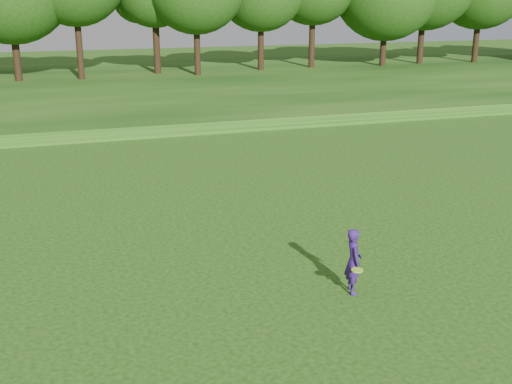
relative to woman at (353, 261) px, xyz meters
name	(u,v)px	position (x,y,z in m)	size (l,w,h in m)	color
ground	(186,357)	(-4.17, -1.51, -0.76)	(140.00, 140.00, 0.00)	#15430D
berm	(79,90)	(-4.17, 32.49, -0.46)	(130.00, 30.00, 0.60)	#15430D
walking_path	(97,137)	(-4.17, 18.49, -0.74)	(130.00, 1.60, 0.04)	gray
woman	(353,261)	(0.00, 0.00, 0.00)	(0.54, 0.98, 1.53)	#341769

